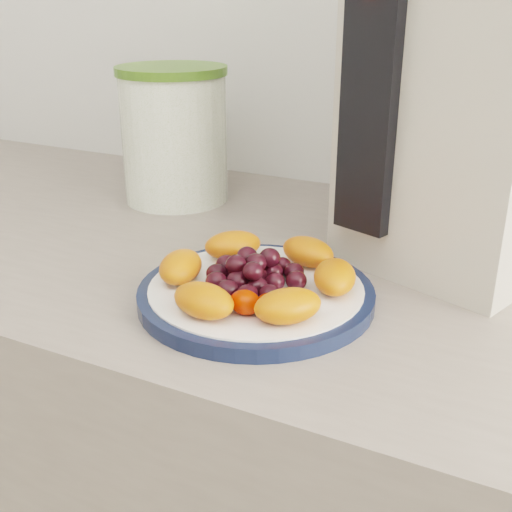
% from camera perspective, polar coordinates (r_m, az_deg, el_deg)
% --- Properties ---
extents(plate_rim, '(0.24, 0.24, 0.01)m').
position_cam_1_polar(plate_rim, '(0.65, 0.00, -3.45)').
color(plate_rim, '#141F3C').
rests_on(plate_rim, counter).
extents(plate_face, '(0.22, 0.22, 0.02)m').
position_cam_1_polar(plate_face, '(0.65, 0.00, -3.37)').
color(plate_face, white).
rests_on(plate_face, counter).
extents(canister, '(0.20, 0.20, 0.18)m').
position_cam_1_polar(canister, '(0.96, -7.25, 10.27)').
color(canister, '#506A12').
rests_on(canister, counter).
extents(canister_lid, '(0.21, 0.21, 0.01)m').
position_cam_1_polar(canister_lid, '(0.94, -7.55, 16.05)').
color(canister_lid, '#476F21').
rests_on(canister_lid, canister).
extents(appliance_body, '(0.29, 0.34, 0.36)m').
position_cam_1_polar(appliance_body, '(0.78, 20.03, 13.02)').
color(appliance_body, beige).
rests_on(appliance_body, counter).
extents(appliance_panel, '(0.07, 0.04, 0.27)m').
position_cam_1_polar(appliance_panel, '(0.68, 10.10, 13.17)').
color(appliance_panel, black).
rests_on(appliance_panel, appliance_body).
extents(fruit_plate, '(0.21, 0.21, 0.04)m').
position_cam_1_polar(fruit_plate, '(0.64, 0.02, -1.63)').
color(fruit_plate, '#D04E10').
rests_on(fruit_plate, plate_face).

